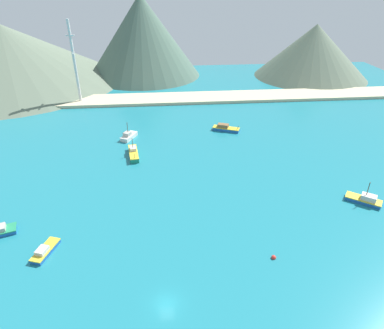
# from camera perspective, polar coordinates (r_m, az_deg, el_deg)

# --- Properties ---
(ground) EXTENTS (260.00, 280.00, 0.50)m
(ground) POSITION_cam_1_polar(r_m,az_deg,el_deg) (82.46, -4.90, -6.12)
(ground) COLOR teal
(fishing_boat_1) EXTENTS (5.63, 7.47, 5.84)m
(fishing_boat_1) POSITION_cam_1_polar(r_m,az_deg,el_deg) (114.25, -10.73, 4.78)
(fishing_boat_1) COLOR silver
(fishing_boat_1) RESTS_ON ground
(fishing_boat_3) EXTENTS (3.84, 10.23, 5.57)m
(fishing_boat_3) POSITION_cam_1_polar(r_m,az_deg,el_deg) (102.72, -9.93, 1.92)
(fishing_boat_3) COLOR #198466
(fishing_boat_3) RESTS_ON ground
(fishing_boat_4) EXTENTS (4.51, 7.32, 1.72)m
(fishing_boat_4) POSITION_cam_1_polar(r_m,az_deg,el_deg) (73.53, -23.74, -13.27)
(fishing_boat_4) COLOR #1E5BA8
(fishing_boat_4) RESTS_ON ground
(fishing_boat_6) EXTENTS (8.18, 7.20, 5.65)m
(fishing_boat_6) POSITION_cam_1_polar(r_m,az_deg,el_deg) (90.68, 27.33, -5.30)
(fishing_boat_6) COLOR #1E5BA8
(fishing_boat_6) RESTS_ON ground
(fishing_boat_7) EXTENTS (9.71, 6.33, 2.34)m
(fishing_boat_7) POSITION_cam_1_polar(r_m,az_deg,el_deg) (119.07, 5.71, 6.16)
(fishing_boat_7) COLOR #1E5BA8
(fishing_boat_7) RESTS_ON ground
(buoy_0) EXTENTS (0.94, 0.94, 0.94)m
(buoy_0) POSITION_cam_1_polar(r_m,az_deg,el_deg) (68.82, 13.72, -15.12)
(buoy_0) COLOR red
(buoy_0) RESTS_ON ground
(beach_strip) EXTENTS (247.00, 14.71, 1.20)m
(beach_strip) POSITION_cam_1_polar(r_m,az_deg,el_deg) (150.44, -5.42, 11.07)
(beach_strip) COLOR beige
(beach_strip) RESTS_ON ground
(hill_west) EXTENTS (109.56, 109.56, 28.15)m
(hill_west) POSITION_cam_1_polar(r_m,az_deg,el_deg) (195.77, -29.04, 16.06)
(hill_west) COLOR #60705B
(hill_west) RESTS_ON ground
(hill_central) EXTENTS (59.96, 59.96, 40.54)m
(hill_central) POSITION_cam_1_polar(r_m,az_deg,el_deg) (189.34, -8.43, 20.80)
(hill_central) COLOR #4C6656
(hill_central) RESTS_ON ground
(hill_east) EXTENTS (58.75, 58.75, 26.66)m
(hill_east) POSITION_cam_1_polar(r_m,az_deg,el_deg) (195.79, 19.92, 17.67)
(hill_east) COLOR #60705B
(hill_east) RESTS_ON ground
(radio_tower) EXTENTS (3.35, 2.68, 33.46)m
(radio_tower) POSITION_cam_1_polar(r_m,az_deg,el_deg) (149.39, -19.35, 16.04)
(radio_tower) COLOR silver
(radio_tower) RESTS_ON ground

